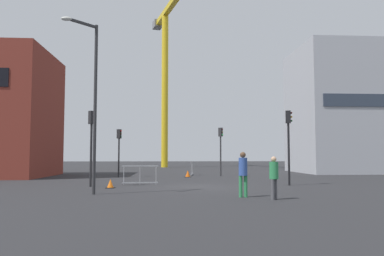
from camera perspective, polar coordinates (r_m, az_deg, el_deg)
ground at (r=20.44m, az=0.74°, el=-8.73°), size 160.00×160.00×0.00m
office_block at (r=39.96m, az=21.70°, el=2.46°), size 9.22×8.76×11.98m
construction_crane at (r=53.56m, az=-3.96°, el=9.78°), size 4.91×15.52×21.91m
streetlamp_tall at (r=17.08m, az=-14.74°, el=5.03°), size 1.31×1.26×7.37m
traffic_light_verge at (r=30.72m, az=4.28°, el=-2.30°), size 0.37×0.36×3.85m
traffic_light_median at (r=22.00m, az=14.17°, el=-1.04°), size 0.39×0.32×4.15m
traffic_light_far at (r=29.56m, az=-10.80°, el=-2.45°), size 0.39×0.34×3.62m
traffic_light_crosswalk at (r=21.04m, az=-14.72°, el=-1.11°), size 0.37×0.37×4.02m
pedestrian_walking at (r=14.90m, az=12.08°, el=-6.79°), size 0.34×0.34×1.62m
pedestrian_waiting at (r=15.49m, az=7.60°, el=-6.31°), size 0.34×0.34×1.80m
safety_barrier_right_run at (r=22.15m, az=-7.74°, el=-6.87°), size 2.02×0.20×1.08m
safety_barrier_mid_span at (r=31.92m, az=-0.00°, el=-6.02°), size 0.30×2.10×1.08m
traffic_cone_by_barrier at (r=29.18m, az=-0.63°, el=-6.85°), size 0.51×0.51×0.51m
traffic_cone_on_verge at (r=20.04m, az=-12.05°, el=-8.15°), size 0.45×0.45×0.46m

